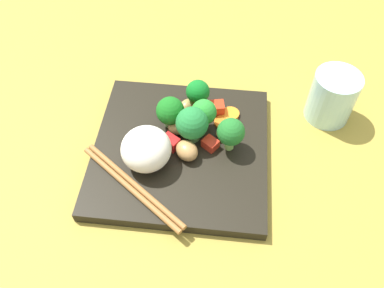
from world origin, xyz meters
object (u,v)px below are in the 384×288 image
at_px(broccoli_floret_4, 231,132).
at_px(carrot_slice_2, 223,122).
at_px(rice_mound, 146,149).
at_px(square_plate, 181,150).
at_px(drinking_glass, 332,97).
at_px(chopstick_pair, 132,186).

relative_size(broccoli_floret_4, carrot_slice_2, 2.14).
xyz_separation_m(rice_mound, carrot_slice_2, (-0.09, 0.11, -0.03)).
bearing_deg(carrot_slice_2, square_plate, -47.54).
xyz_separation_m(rice_mound, drinking_glass, (-0.15, 0.29, -0.01)).
height_order(carrot_slice_2, drinking_glass, drinking_glass).
bearing_deg(drinking_glass, rice_mound, -62.36).
height_order(broccoli_floret_4, drinking_glass, drinking_glass).
height_order(carrot_slice_2, chopstick_pair, chopstick_pair).
bearing_deg(square_plate, drinking_glass, 115.94).
height_order(chopstick_pair, drinking_glass, drinking_glass).
bearing_deg(rice_mound, drinking_glass, 117.64).
xyz_separation_m(square_plate, carrot_slice_2, (-0.06, 0.06, 0.01)).
height_order(square_plate, drinking_glass, drinking_glass).
distance_m(rice_mound, broccoli_floret_4, 0.13).
relative_size(chopstick_pair, drinking_glass, 2.00).
xyz_separation_m(square_plate, rice_mound, (0.03, -0.05, 0.04)).
distance_m(square_plate, rice_mound, 0.07).
bearing_deg(drinking_glass, chopstick_pair, -56.14).
xyz_separation_m(rice_mound, broccoli_floret_4, (-0.04, 0.13, 0.01)).
height_order(rice_mound, chopstick_pair, rice_mound).
distance_m(broccoli_floret_4, drinking_glass, 0.20).
relative_size(square_plate, chopstick_pair, 1.55).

